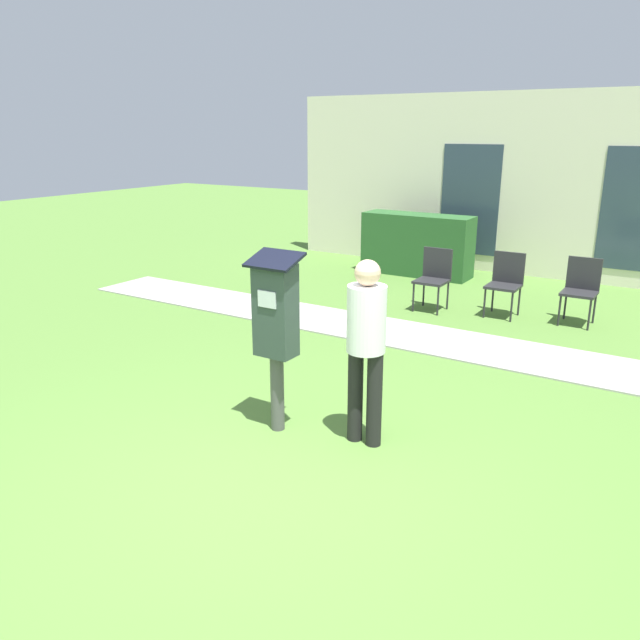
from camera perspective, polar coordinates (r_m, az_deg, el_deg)
ground_plane at (r=4.79m, az=-4.68°, el=-15.27°), size 40.00×40.00×0.00m
sidewalk at (r=7.92m, az=12.25°, el=-2.12°), size 12.00×1.10×0.02m
building_facade at (r=11.81m, az=20.39°, el=11.35°), size 10.00×0.26×3.20m
parking_meter at (r=5.27m, az=-4.07°, el=0.04°), size 0.44×0.31×1.59m
person_standing at (r=5.07m, az=4.23°, el=-1.70°), size 0.32×0.32×1.58m
outdoor_chair_left at (r=9.28m, az=10.40°, el=4.15°), size 0.44×0.44×0.90m
outdoor_chair_middle at (r=9.21m, az=16.62°, el=3.61°), size 0.44×0.44×0.90m
outdoor_chair_right at (r=9.17m, az=22.77°, el=2.93°), size 0.44×0.44×0.90m
hedge_row at (r=11.52m, az=8.85°, el=6.82°), size 1.99×0.60×1.10m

